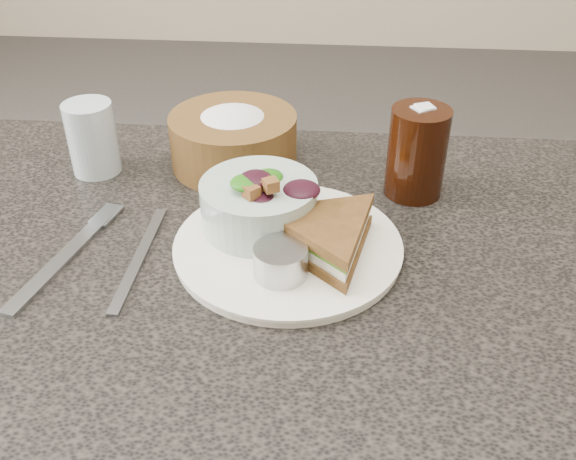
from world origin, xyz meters
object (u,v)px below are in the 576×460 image
(cola_glass, at_px, (417,148))
(salad_bowl, at_px, (259,197))
(bread_basket, at_px, (233,132))
(sandwich, at_px, (325,236))
(dressing_ramekin, at_px, (281,262))
(water_glass, at_px, (92,138))
(dinner_plate, at_px, (288,247))

(cola_glass, bearing_deg, salad_bowl, -149.67)
(salad_bowl, bearing_deg, bread_basket, 108.42)
(sandwich, distance_m, dressing_ramekin, 0.07)
(sandwich, bearing_deg, dressing_ramekin, -92.57)
(water_glass, bearing_deg, bread_basket, 10.59)
(dinner_plate, xyz_separation_m, water_glass, (-0.29, 0.17, 0.05))
(water_glass, bearing_deg, sandwich, -28.97)
(cola_glass, bearing_deg, dressing_ramekin, -127.57)
(salad_bowl, bearing_deg, dressing_ramekin, -69.86)
(dinner_plate, height_order, water_glass, water_glass)
(dressing_ramekin, relative_size, cola_glass, 0.45)
(sandwich, xyz_separation_m, salad_bowl, (-0.08, 0.05, 0.02))
(salad_bowl, distance_m, bread_basket, 0.18)
(dinner_plate, relative_size, bread_basket, 1.47)
(sandwich, height_order, dressing_ramekin, sandwich)
(water_glass, bearing_deg, dressing_ramekin, -39.04)
(sandwich, bearing_deg, water_glass, -166.80)
(dinner_plate, xyz_separation_m, dressing_ramekin, (-0.00, -0.06, 0.02))
(sandwich, xyz_separation_m, bread_basket, (-0.14, 0.22, 0.02))
(dinner_plate, height_order, bread_basket, bread_basket)
(dressing_ramekin, distance_m, cola_glass, 0.26)
(sandwich, height_order, bread_basket, bread_basket)
(bread_basket, xyz_separation_m, water_glass, (-0.19, -0.04, -0.00))
(dressing_ramekin, height_order, cola_glass, cola_glass)
(salad_bowl, height_order, dressing_ramekin, salad_bowl)
(bread_basket, height_order, water_glass, same)
(water_glass, bearing_deg, dinner_plate, -30.72)
(salad_bowl, distance_m, water_glass, 0.28)
(dressing_ramekin, xyz_separation_m, water_glass, (-0.28, 0.23, 0.02))
(salad_bowl, bearing_deg, cola_glass, 30.33)
(dressing_ramekin, distance_m, water_glass, 0.37)
(sandwich, distance_m, cola_glass, 0.20)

